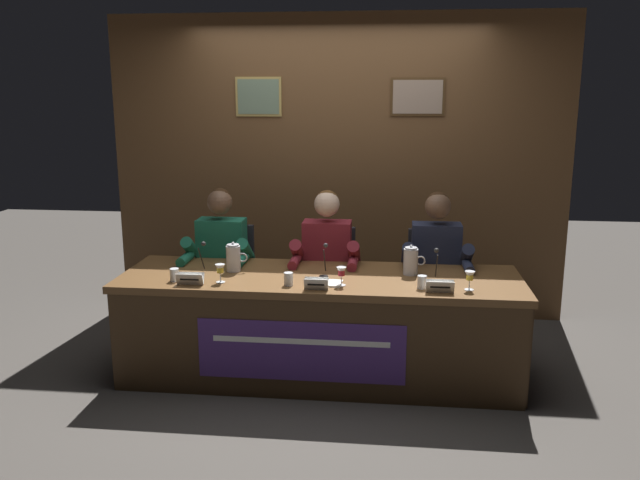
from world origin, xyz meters
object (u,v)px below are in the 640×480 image
at_px(juice_glass_right, 470,277).
at_px(panelist_left, 219,258).
at_px(document_stack_center, 326,283).
at_px(nameplate_center, 316,284).
at_px(water_pitcher_right_side, 411,261).
at_px(chair_center, 328,288).
at_px(water_cup_right, 422,283).
at_px(juice_glass_center, 341,273).
at_px(chair_left, 227,285).
at_px(microphone_left, 201,264).
at_px(microphone_center, 324,266).
at_px(conference_table, 318,312).
at_px(panelist_right, 436,264).
at_px(water_cup_left, 174,275).
at_px(nameplate_right, 440,286).
at_px(panelist_center, 326,260).
at_px(water_pitcher_left_side, 234,258).
at_px(microphone_right, 437,272).
at_px(nameplate_left, 190,279).
at_px(water_cup_center, 289,280).
at_px(chair_right, 433,292).
at_px(juice_glass_left, 220,270).

bearing_deg(juice_glass_right, panelist_left, 160.50).
xyz_separation_m(juice_glass_right, document_stack_center, (-0.92, 0.04, -0.08)).
relative_size(nameplate_center, water_pitcher_right_side, 0.73).
xyz_separation_m(chair_center, water_cup_right, (0.68, -0.83, 0.31)).
bearing_deg(nameplate_center, juice_glass_center, 36.98).
relative_size(chair_left, microphone_left, 4.24).
relative_size(chair_center, microphone_center, 4.24).
bearing_deg(document_stack_center, water_cup_right, -3.40).
distance_m(conference_table, chair_center, 0.71).
bearing_deg(panelist_right, water_cup_left, -160.04).
height_order(chair_left, water_cup_left, chair_left).
bearing_deg(juice_glass_right, nameplate_right, -158.71).
relative_size(panelist_center, water_pitcher_left_side, 5.92).
bearing_deg(juice_glass_right, chair_left, 155.02).
height_order(chair_center, document_stack_center, chair_center).
distance_m(panelist_right, water_pitcher_left_side, 1.48).
relative_size(water_cup_right, water_pitcher_right_side, 0.40).
xyz_separation_m(microphone_center, water_cup_right, (0.65, -0.20, -0.04)).
bearing_deg(panelist_left, microphone_right, -17.30).
xyz_separation_m(panelist_left, nameplate_center, (0.83, -0.74, 0.04)).
bearing_deg(panelist_center, document_stack_center, -84.37).
xyz_separation_m(nameplate_left, water_cup_center, (0.64, 0.06, -0.00)).
height_order(water_cup_center, chair_right, chair_right).
relative_size(chair_center, nameplate_center, 5.99).
xyz_separation_m(water_cup_center, chair_right, (0.99, 0.86, -0.31)).
bearing_deg(panelist_center, microphone_left, -149.72).
distance_m(chair_center, chair_right, 0.81).
relative_size(water_cup_right, water_pitcher_left_side, 0.40).
distance_m(juice_glass_right, microphone_right, 0.24).
xyz_separation_m(chair_left, document_stack_center, (0.87, -0.80, 0.28)).
distance_m(nameplate_left, juice_glass_center, 0.99).
bearing_deg(document_stack_center, juice_glass_center, -14.72).
bearing_deg(water_cup_center, juice_glass_right, 1.00).
bearing_deg(panelist_right, water_cup_right, -101.77).
bearing_deg(panelist_center, chair_center, 90.00).
bearing_deg(water_cup_right, document_stack_center, 176.60).
distance_m(juice_glass_center, water_cup_center, 0.35).
xyz_separation_m(water_cup_center, microphone_right, (0.96, 0.16, 0.04)).
bearing_deg(microphone_center, nameplate_left, -161.87).
bearing_deg(chair_center, panelist_right, -13.82).
bearing_deg(microphone_left, water_cup_center, -15.67).
bearing_deg(water_cup_center, panelist_right, 33.43).
bearing_deg(microphone_right, panelist_center, 147.54).
distance_m(conference_table, microphone_center, 0.32).
xyz_separation_m(microphone_left, nameplate_right, (1.61, -0.23, -0.03)).
distance_m(water_cup_center, nameplate_right, 0.97).
bearing_deg(water_cup_left, juice_glass_left, -0.05).
xyz_separation_m(water_cup_left, microphone_left, (0.13, 0.16, 0.04)).
relative_size(juice_glass_left, microphone_left, 0.57).
xyz_separation_m(chair_left, nameplate_left, (-0.01, -0.91, 0.32)).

